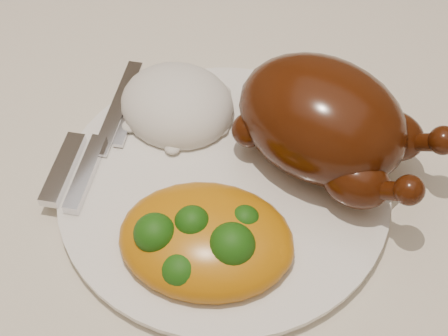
% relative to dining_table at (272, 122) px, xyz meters
% --- Properties ---
extents(dining_table, '(1.60, 0.90, 0.76)m').
position_rel_dining_table_xyz_m(dining_table, '(0.00, 0.00, 0.00)').
color(dining_table, brown).
rests_on(dining_table, floor).
extents(tablecloth, '(1.73, 1.03, 0.18)m').
position_rel_dining_table_xyz_m(tablecloth, '(0.00, 0.00, 0.07)').
color(tablecloth, beige).
rests_on(tablecloth, dining_table).
extents(dinner_plate, '(0.37, 0.37, 0.01)m').
position_rel_dining_table_xyz_m(dinner_plate, '(0.03, -0.18, 0.11)').
color(dinner_plate, white).
rests_on(dinner_plate, tablecloth).
extents(roast_chicken, '(0.19, 0.13, 0.10)m').
position_rel_dining_table_xyz_m(roast_chicken, '(0.09, -0.12, 0.16)').
color(roast_chicken, '#431807').
rests_on(roast_chicken, dinner_plate).
extents(rice_mound, '(0.12, 0.11, 0.06)m').
position_rel_dining_table_xyz_m(rice_mound, '(-0.05, -0.13, 0.12)').
color(rice_mound, white).
rests_on(rice_mound, dinner_plate).
extents(mac_and_cheese, '(0.17, 0.15, 0.06)m').
position_rel_dining_table_xyz_m(mac_and_cheese, '(0.05, -0.24, 0.13)').
color(mac_and_cheese, orange).
rests_on(mac_and_cheese, dinner_plate).
extents(cutlery, '(0.06, 0.18, 0.01)m').
position_rel_dining_table_xyz_m(cutlery, '(-0.09, -0.21, 0.12)').
color(cutlery, silver).
rests_on(cutlery, dinner_plate).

